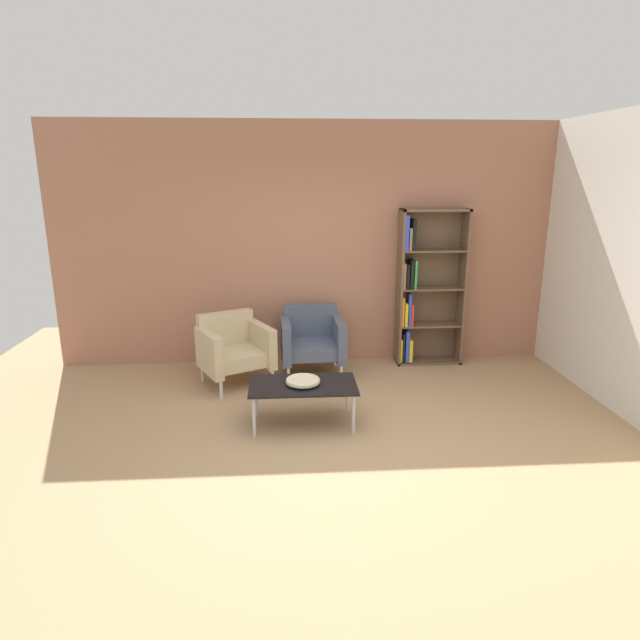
% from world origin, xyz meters
% --- Properties ---
extents(ground_plane, '(8.32, 8.32, 0.00)m').
position_xyz_m(ground_plane, '(0.00, 0.00, 0.00)').
color(ground_plane, tan).
extents(brick_back_panel, '(6.40, 0.12, 2.90)m').
position_xyz_m(brick_back_panel, '(0.00, 2.46, 1.45)').
color(brick_back_panel, '#A87056').
rests_on(brick_back_panel, ground_plane).
extents(bookshelf_tall, '(0.80, 0.30, 1.90)m').
position_xyz_m(bookshelf_tall, '(1.24, 2.25, 0.93)').
color(bookshelf_tall, brown).
rests_on(bookshelf_tall, ground_plane).
extents(coffee_table_low, '(1.00, 0.56, 0.40)m').
position_xyz_m(coffee_table_low, '(-0.29, 0.59, 0.37)').
color(coffee_table_low, black).
rests_on(coffee_table_low, ground_plane).
extents(decorative_bowl, '(0.32, 0.32, 0.05)m').
position_xyz_m(decorative_bowl, '(-0.29, 0.59, 0.43)').
color(decorative_bowl, beige).
rests_on(decorative_bowl, coffee_table_low).
extents(armchair_near_window, '(0.92, 0.90, 0.78)m').
position_xyz_m(armchair_near_window, '(-1.03, 1.68, 0.41)').
color(armchair_near_window, '#C6B289').
rests_on(armchair_near_window, ground_plane).
extents(armchair_corner_red, '(0.74, 0.69, 0.78)m').
position_xyz_m(armchair_corner_red, '(-0.14, 1.95, 0.41)').
color(armchair_corner_red, '#4C566B').
rests_on(armchair_corner_red, ground_plane).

